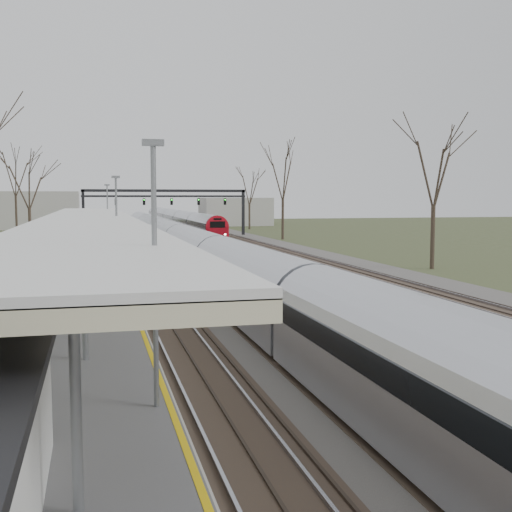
{
  "coord_description": "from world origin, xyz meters",
  "views": [
    {
      "loc": [
        -8.79,
        2.01,
        4.99
      ],
      "look_at": [
        -0.7,
        33.9,
        2.0
      ],
      "focal_mm": 45.0,
      "sensor_mm": 36.0,
      "label": 1
    }
  ],
  "objects": [
    {
      "name": "track_bed",
      "position": [
        0.26,
        55.0,
        0.06
      ],
      "size": [
        24.0,
        160.0,
        0.22
      ],
      "color": "#474442",
      "rests_on": "ground"
    },
    {
      "name": "train_far",
      "position": [
        4.5,
        109.11,
        1.48
      ],
      "size": [
        2.62,
        75.21,
        3.05
      ],
      "color": "#B2B4BD",
      "rests_on": "ground"
    },
    {
      "name": "signal_gantry",
      "position": [
        0.29,
        84.99,
        4.91
      ],
      "size": [
        21.0,
        0.59,
        6.08
      ],
      "color": "black",
      "rests_on": "ground"
    },
    {
      "name": "train_near",
      "position": [
        -2.5,
        49.63,
        1.48
      ],
      "size": [
        2.62,
        90.21,
        3.05
      ],
      "color": "#B2B4BD",
      "rests_on": "ground"
    },
    {
      "name": "canopy",
      "position": [
        -9.05,
        32.99,
        3.93
      ],
      "size": [
        4.1,
        50.0,
        3.11
      ],
      "color": "slate",
      "rests_on": "platform"
    },
    {
      "name": "platform",
      "position": [
        -9.05,
        37.5,
        0.5
      ],
      "size": [
        3.5,
        69.0,
        1.0
      ],
      "primitive_type": "cube",
      "color": "#9E9B93",
      "rests_on": "ground"
    },
    {
      "name": "tree_east_far",
      "position": [
        14.0,
        42.0,
        7.29
      ],
      "size": [
        5.0,
        5.0,
        10.3
      ],
      "color": "#2D231C",
      "rests_on": "ground"
    }
  ]
}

